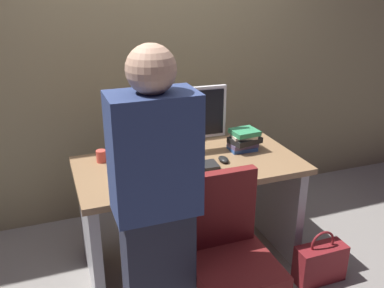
% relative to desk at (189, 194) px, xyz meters
% --- Properties ---
extents(ground_plane, '(9.00, 9.00, 0.00)m').
position_rel_desk_xyz_m(ground_plane, '(0.00, 0.00, -0.52)').
color(ground_plane, gray).
extents(wall_back, '(6.40, 0.10, 3.00)m').
position_rel_desk_xyz_m(wall_back, '(0.00, 0.90, 0.98)').
color(wall_back, '#8C7F5B').
rests_on(wall_back, ground).
extents(desk, '(1.47, 0.75, 0.76)m').
position_rel_desk_xyz_m(desk, '(0.00, 0.00, 0.00)').
color(desk, '#93704C').
rests_on(desk, ground).
extents(office_chair, '(0.52, 0.52, 0.94)m').
position_rel_desk_xyz_m(office_chair, '(-0.02, -0.68, -0.10)').
color(office_chair, black).
rests_on(office_chair, ground).
extents(person_at_desk, '(0.40, 0.24, 1.64)m').
position_rel_desk_xyz_m(person_at_desk, '(-0.41, -0.66, 0.32)').
color(person_at_desk, '#262838').
rests_on(person_at_desk, ground).
extents(monitor, '(0.54, 0.15, 0.46)m').
position_rel_desk_xyz_m(monitor, '(0.06, 0.18, 0.49)').
color(monitor, silver).
rests_on(monitor, desk).
extents(keyboard, '(0.44, 0.15, 0.02)m').
position_rel_desk_xyz_m(keyboard, '(-0.06, -0.09, 0.25)').
color(keyboard, '#262626').
rests_on(keyboard, desk).
extents(mouse, '(0.06, 0.10, 0.03)m').
position_rel_desk_xyz_m(mouse, '(0.22, -0.06, 0.25)').
color(mouse, black).
rests_on(mouse, desk).
extents(cup_near_keyboard, '(0.08, 0.08, 0.10)m').
position_rel_desk_xyz_m(cup_near_keyboard, '(-0.44, -0.10, 0.29)').
color(cup_near_keyboard, silver).
rests_on(cup_near_keyboard, desk).
extents(cup_by_monitor, '(0.07, 0.07, 0.08)m').
position_rel_desk_xyz_m(cup_by_monitor, '(-0.54, 0.21, 0.28)').
color(cup_by_monitor, '#D84C3F').
rests_on(cup_by_monitor, desk).
extents(book_stack, '(0.23, 0.19, 0.15)m').
position_rel_desk_xyz_m(book_stack, '(0.43, 0.07, 0.31)').
color(book_stack, '#3359A5').
rests_on(book_stack, desk).
extents(handbag, '(0.34, 0.14, 0.38)m').
position_rel_desk_xyz_m(handbag, '(0.73, -0.51, -0.39)').
color(handbag, maroon).
rests_on(handbag, ground).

